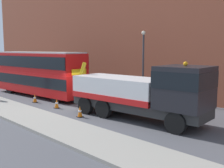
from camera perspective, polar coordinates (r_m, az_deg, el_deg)
ground_plane at (r=20.61m, az=-7.12°, el=-4.76°), size 120.00×120.00×0.00m
near_kerb at (r=18.41m, az=-17.60°, el=-6.30°), size 60.00×2.80×0.15m
building_facade at (r=25.96m, az=7.01°, el=15.66°), size 60.00×1.50×16.00m
recovery_tow_truck at (r=16.39m, az=6.43°, el=-1.65°), size 10.23×3.37×3.67m
double_decker_bus at (r=25.75m, az=-15.29°, el=2.50°), size 11.18×3.45×4.06m
traffic_cone_near_bus at (r=22.82m, az=-15.98°, el=-2.93°), size 0.36×0.36×0.72m
traffic_cone_midway at (r=20.25m, az=-11.62°, el=-4.09°), size 0.36×0.36×0.72m
traffic_cone_near_truck at (r=17.42m, az=-6.80°, el=-5.87°), size 0.36×0.36×0.72m
street_lamp at (r=22.98m, az=6.62°, el=5.24°), size 0.36×0.36×5.83m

